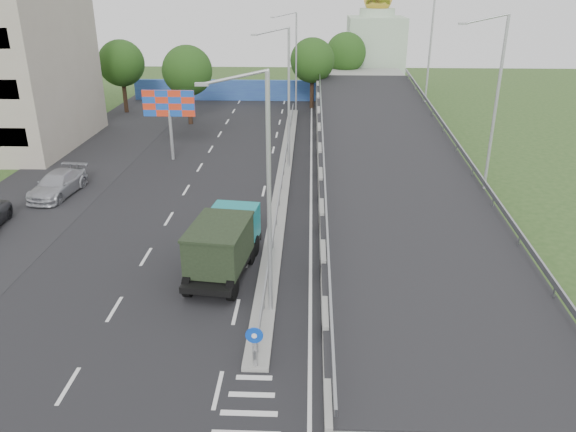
{
  "coord_description": "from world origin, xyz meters",
  "views": [
    {
      "loc": [
        1.87,
        -14.53,
        13.19
      ],
      "look_at": [
        0.82,
        11.56,
        2.2
      ],
      "focal_mm": 35.0,
      "sensor_mm": 36.0,
      "label": 1
    }
  ],
  "objects_px": {
    "lamp_post_mid": "(286,92)",
    "billboard": "(169,107)",
    "parked_car_d": "(58,184)",
    "lamp_post_far": "(294,57)",
    "church": "(375,47)",
    "sign_bollard": "(255,347)",
    "lamp_post_near": "(264,186)",
    "dump_truck": "(224,242)"
  },
  "relations": [
    {
      "from": "sign_bollard",
      "to": "lamp_post_far",
      "type": "relative_size",
      "value": 0.17
    },
    {
      "from": "billboard",
      "to": "lamp_post_near",
      "type": "bearing_deg",
      "value": -67.51
    },
    {
      "from": "lamp_post_mid",
      "to": "church",
      "type": "bearing_deg",
      "value": 73.78
    },
    {
      "from": "sign_bollard",
      "to": "billboard",
      "type": "height_order",
      "value": "billboard"
    },
    {
      "from": "parked_car_d",
      "to": "lamp_post_far",
      "type": "bearing_deg",
      "value": 66.36
    },
    {
      "from": "billboard",
      "to": "parked_car_d",
      "type": "relative_size",
      "value": 1.04
    },
    {
      "from": "billboard",
      "to": "parked_car_d",
      "type": "bearing_deg",
      "value": -125.0
    },
    {
      "from": "sign_bollard",
      "to": "church",
      "type": "bearing_deg",
      "value": 80.19
    },
    {
      "from": "sign_bollard",
      "to": "church",
      "type": "height_order",
      "value": "church"
    },
    {
      "from": "church",
      "to": "parked_car_d",
      "type": "bearing_deg",
      "value": -121.61
    },
    {
      "from": "church",
      "to": "dump_truck",
      "type": "xyz_separation_m",
      "value": [
        -12.18,
        -50.33,
        -3.74
      ]
    },
    {
      "from": "billboard",
      "to": "parked_car_d",
      "type": "height_order",
      "value": "billboard"
    },
    {
      "from": "lamp_post_far",
      "to": "billboard",
      "type": "distance_m",
      "value": 20.24
    },
    {
      "from": "church",
      "to": "billboard",
      "type": "distance_m",
      "value": 37.23
    },
    {
      "from": "sign_bollard",
      "to": "lamp_post_near",
      "type": "relative_size",
      "value": 0.17
    },
    {
      "from": "lamp_post_near",
      "to": "dump_truck",
      "type": "xyz_separation_m",
      "value": [
        -2.29,
        3.67,
        -4.24
      ]
    },
    {
      "from": "lamp_post_mid",
      "to": "billboard",
      "type": "xyz_separation_m",
      "value": [
        -9.11,
        2.0,
        -1.62
      ]
    },
    {
      "from": "lamp_post_near",
      "to": "lamp_post_mid",
      "type": "bearing_deg",
      "value": 90.0
    },
    {
      "from": "lamp_post_near",
      "to": "dump_truck",
      "type": "distance_m",
      "value": 6.06
    },
    {
      "from": "lamp_post_far",
      "to": "billboard",
      "type": "bearing_deg",
      "value": -116.84
    },
    {
      "from": "lamp_post_mid",
      "to": "billboard",
      "type": "bearing_deg",
      "value": 167.62
    },
    {
      "from": "lamp_post_mid",
      "to": "church",
      "type": "height_order",
      "value": "church"
    },
    {
      "from": "parked_car_d",
      "to": "dump_truck",
      "type": "bearing_deg",
      "value": -32.88
    },
    {
      "from": "lamp_post_far",
      "to": "parked_car_d",
      "type": "distance_m",
      "value": 30.56
    },
    {
      "from": "dump_truck",
      "to": "parked_car_d",
      "type": "bearing_deg",
      "value": 148.35
    },
    {
      "from": "lamp_post_mid",
      "to": "lamp_post_far",
      "type": "distance_m",
      "value": 20.0
    },
    {
      "from": "lamp_post_far",
      "to": "dump_truck",
      "type": "xyz_separation_m",
      "value": [
        -2.29,
        -36.33,
        -4.24
      ]
    },
    {
      "from": "church",
      "to": "billboard",
      "type": "xyz_separation_m",
      "value": [
        -19.0,
        -32.0,
        -1.12
      ]
    },
    {
      "from": "church",
      "to": "lamp_post_near",
      "type": "bearing_deg",
      "value": -100.38
    },
    {
      "from": "lamp_post_near",
      "to": "dump_truck",
      "type": "height_order",
      "value": "lamp_post_near"
    },
    {
      "from": "lamp_post_far",
      "to": "church",
      "type": "distance_m",
      "value": 17.15
    },
    {
      "from": "sign_bollard",
      "to": "lamp_post_mid",
      "type": "height_order",
      "value": "lamp_post_mid"
    },
    {
      "from": "lamp_post_mid",
      "to": "parked_car_d",
      "type": "bearing_deg",
      "value": -157.3
    },
    {
      "from": "sign_bollard",
      "to": "billboard",
      "type": "xyz_separation_m",
      "value": [
        -9.0,
        25.83,
        3.15
      ]
    },
    {
      "from": "lamp_post_mid",
      "to": "dump_truck",
      "type": "distance_m",
      "value": 17.02
    },
    {
      "from": "billboard",
      "to": "lamp_post_far",
      "type": "bearing_deg",
      "value": 63.16
    },
    {
      "from": "dump_truck",
      "to": "parked_car_d",
      "type": "relative_size",
      "value": 1.26
    },
    {
      "from": "lamp_post_mid",
      "to": "parked_car_d",
      "type": "relative_size",
      "value": 1.91
    },
    {
      "from": "billboard",
      "to": "dump_truck",
      "type": "distance_m",
      "value": 19.73
    },
    {
      "from": "lamp_post_mid",
      "to": "dump_truck",
      "type": "bearing_deg",
      "value": -97.97
    },
    {
      "from": "lamp_post_far",
      "to": "billboard",
      "type": "xyz_separation_m",
      "value": [
        -9.11,
        -18.0,
        -1.62
      ]
    },
    {
      "from": "lamp_post_far",
      "to": "parked_car_d",
      "type": "xyz_separation_m",
      "value": [
        -14.86,
        -26.22,
        -5.04
      ]
    }
  ]
}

